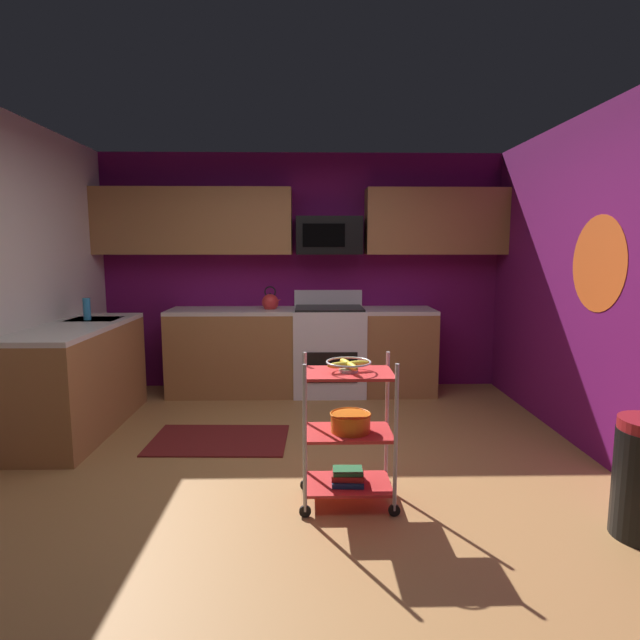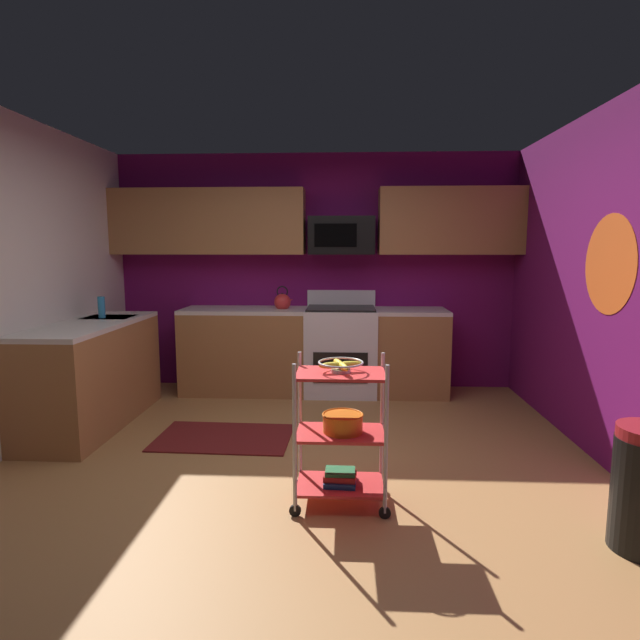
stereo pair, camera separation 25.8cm
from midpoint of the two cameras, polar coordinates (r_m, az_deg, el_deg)
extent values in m
cube|color=#A87542|center=(3.74, -0.67, -17.07)|extent=(4.40, 4.80, 0.04)
cube|color=#6B1156|center=(5.83, 0.76, 5.33)|extent=(4.52, 0.06, 2.60)
cylinder|color=#E5591E|center=(4.24, 30.94, 5.30)|extent=(0.00, 0.71, 0.71)
cube|color=#9E6B3D|center=(5.60, 0.62, -3.64)|extent=(2.85, 0.60, 0.88)
cube|color=silver|center=(5.53, 0.63, 1.03)|extent=(2.85, 0.60, 0.04)
cube|color=#9E6B3D|center=(4.96, -22.53, -5.76)|extent=(0.60, 1.67, 0.88)
cube|color=silver|center=(4.88, -22.81, -0.50)|extent=(0.60, 1.67, 0.04)
cube|color=#B7BABC|center=(5.23, -20.98, -0.54)|extent=(0.44, 0.36, 0.16)
cube|color=white|center=(5.60, 3.63, -3.46)|extent=(0.76, 0.64, 0.92)
cube|color=black|center=(5.30, 3.67, -5.32)|extent=(0.56, 0.01, 0.32)
cube|color=white|center=(5.80, 3.64, 2.43)|extent=(0.76, 0.06, 0.18)
cube|color=black|center=(5.52, 3.67, 1.32)|extent=(0.72, 0.60, 0.02)
cube|color=#9E6B3D|center=(5.79, -10.98, 10.62)|extent=(2.09, 0.33, 0.70)
cube|color=#9E6B3D|center=(5.76, 15.48, 10.49)|extent=(1.51, 0.33, 0.70)
cube|color=black|center=(5.60, 3.73, 9.30)|extent=(0.70, 0.38, 0.40)
cube|color=black|center=(5.40, 3.12, 9.36)|extent=(0.44, 0.01, 0.24)
cylinder|color=silver|center=(3.03, -0.34, -13.04)|extent=(0.02, 0.02, 0.88)
cylinder|color=black|center=(3.22, -0.33, -20.39)|extent=(0.07, 0.02, 0.07)
cylinder|color=silver|center=(3.05, 9.80, -13.03)|extent=(0.02, 0.02, 0.88)
cylinder|color=black|center=(3.23, 9.61, -20.34)|extent=(0.07, 0.02, 0.07)
cylinder|color=silver|center=(3.35, -0.02, -10.97)|extent=(0.02, 0.02, 0.88)
cylinder|color=black|center=(3.52, -0.02, -17.77)|extent=(0.07, 0.02, 0.07)
cylinder|color=silver|center=(3.37, 9.09, -10.98)|extent=(0.02, 0.02, 0.88)
cylinder|color=black|center=(3.53, 8.93, -17.74)|extent=(0.07, 0.02, 0.07)
cube|color=red|center=(3.33, 4.57, -17.76)|extent=(0.53, 0.34, 0.02)
cube|color=red|center=(3.20, 4.64, -12.42)|extent=(0.53, 0.34, 0.02)
cube|color=red|center=(3.09, 4.71, -5.97)|extent=(0.53, 0.34, 0.02)
torus|color=silver|center=(3.07, 4.73, -4.72)|extent=(0.27, 0.27, 0.01)
cylinder|color=silver|center=(3.09, 4.72, -5.62)|extent=(0.12, 0.12, 0.02)
ellipsoid|color=yellow|center=(3.09, 5.60, -4.93)|extent=(0.17, 0.09, 0.04)
ellipsoid|color=yellow|center=(3.12, 4.42, -4.79)|extent=(0.09, 0.17, 0.04)
ellipsoid|color=yellow|center=(3.06, 3.84, -5.05)|extent=(0.17, 0.09, 0.04)
ellipsoid|color=yellow|center=(3.03, 5.03, -5.19)|extent=(0.09, 0.17, 0.04)
cylinder|color=orange|center=(3.18, 4.91, -11.35)|extent=(0.24, 0.24, 0.11)
torus|color=orange|center=(3.16, 4.92, -10.43)|extent=(0.25, 0.25, 0.01)
cube|color=#1E4C8C|center=(3.32, 4.58, -17.37)|extent=(0.20, 0.20, 0.03)
cube|color=#B22626|center=(3.30, 4.58, -16.87)|extent=(0.21, 0.16, 0.03)
cube|color=#26723F|center=(3.29, 4.59, -16.43)|extent=(0.18, 0.14, 0.02)
sphere|color=red|center=(5.54, -2.86, 2.00)|extent=(0.18, 0.18, 0.18)
sphere|color=black|center=(5.53, -2.87, 2.89)|extent=(0.03, 0.03, 0.03)
cone|color=red|center=(5.53, -2.03, 2.18)|extent=(0.09, 0.04, 0.06)
torus|color=black|center=(5.53, -2.87, 3.15)|extent=(0.12, 0.01, 0.12)
cylinder|color=#2D8CBF|center=(5.16, -21.75, 1.32)|extent=(0.06, 0.06, 0.20)
cube|color=maroon|center=(4.43, -8.93, -12.74)|extent=(1.12, 0.73, 0.01)
camera|label=1|loc=(0.13, -88.01, 0.27)|focal=28.89mm
camera|label=2|loc=(0.13, 91.99, -0.27)|focal=28.89mm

